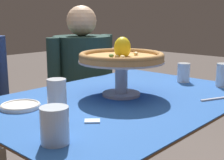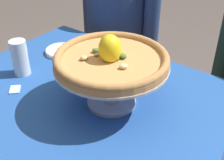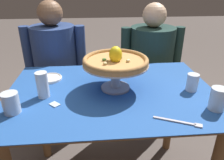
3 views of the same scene
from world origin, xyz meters
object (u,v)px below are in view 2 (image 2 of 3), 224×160
at_px(pizza_stand, 111,76).
at_px(water_glass_side_left, 20,60).
at_px(pizza, 111,58).
at_px(sugar_packet, 15,90).
at_px(side_plate, 62,51).
at_px(diner_left, 118,46).

distance_m(pizza_stand, water_glass_side_left, 0.40).
height_order(pizza, sugar_packet, pizza).
xyz_separation_m(water_glass_side_left, sugar_packet, (0.07, -0.09, -0.06)).
bearing_deg(sugar_packet, pizza, 25.14).
xyz_separation_m(pizza_stand, side_plate, (-0.39, 0.16, -0.10)).
bearing_deg(side_plate, sugar_packet, -76.54).
bearing_deg(side_plate, diner_left, 94.98).
xyz_separation_m(pizza, water_glass_side_left, (-0.39, -0.06, -0.11)).
xyz_separation_m(pizza_stand, diner_left, (-0.43, 0.63, -0.28)).
distance_m(water_glass_side_left, diner_left, 0.73).
xyz_separation_m(pizza_stand, water_glass_side_left, (-0.39, -0.06, -0.05)).
bearing_deg(sugar_packet, side_plate, 103.46).
bearing_deg(pizza_stand, side_plate, 158.34).
relative_size(pizza_stand, pizza, 1.01).
distance_m(pizza, water_glass_side_left, 0.41).
relative_size(pizza, side_plate, 2.45).
relative_size(water_glass_side_left, diner_left, 0.12).
relative_size(water_glass_side_left, sugar_packet, 2.78).
xyz_separation_m(pizza, sugar_packet, (-0.32, -0.15, -0.17)).
bearing_deg(diner_left, water_glass_side_left, -86.17).
bearing_deg(side_plate, pizza, -21.73).
xyz_separation_m(water_glass_side_left, side_plate, (-0.00, 0.22, -0.05)).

